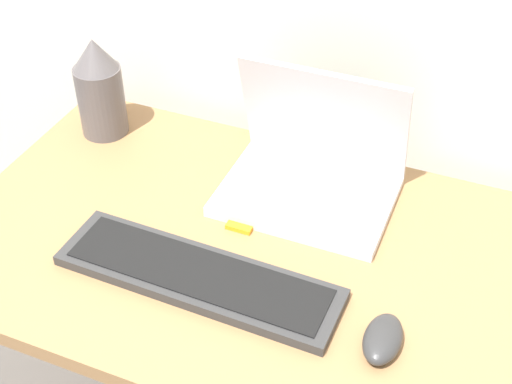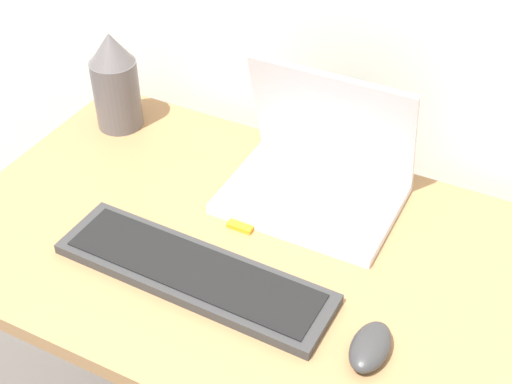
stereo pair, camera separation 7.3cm
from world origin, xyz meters
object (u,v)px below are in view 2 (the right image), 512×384
object	(u,v)px
laptop	(319,171)
mouse	(370,347)
vase	(115,82)
keyboard	(194,273)
mp3_player	(246,220)

from	to	relation	value
laptop	mouse	size ratio (longest dim) A/B	3.15
laptop	vase	xyz separation A→B (m)	(-0.45, 0.02, 0.05)
laptop	mouse	bearing A→B (deg)	-54.95
laptop	keyboard	world-z (taller)	laptop
keyboard	vase	xyz separation A→B (m)	(-0.36, 0.31, 0.09)
laptop	mp3_player	xyz separation A→B (m)	(-0.08, -0.13, -0.05)
mp3_player	vase	bearing A→B (deg)	157.77
laptop	mouse	distance (m)	0.37
vase	mouse	bearing A→B (deg)	-26.08
vase	laptop	bearing A→B (deg)	-3.12
keyboard	mp3_player	bearing A→B (deg)	85.81
keyboard	mp3_player	world-z (taller)	keyboard
mp3_player	laptop	bearing A→B (deg)	57.65
laptop	keyboard	bearing A→B (deg)	-108.01
mp3_player	mouse	bearing A→B (deg)	-30.66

